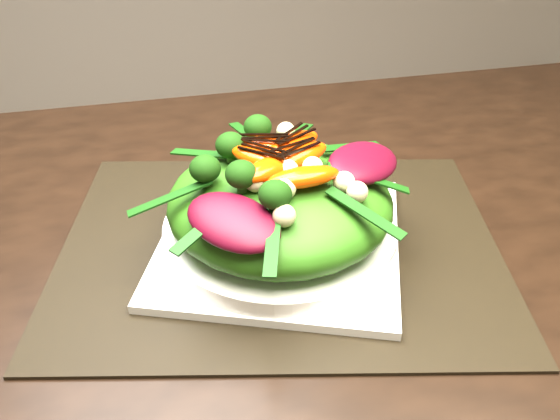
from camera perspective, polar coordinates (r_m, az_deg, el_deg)
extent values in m
cube|color=black|center=(0.57, -17.35, -11.00)|extent=(1.60, 0.90, 0.75)
cube|color=black|center=(0.61, 0.00, -3.33)|extent=(0.50, 0.42, 0.00)
cube|color=white|center=(0.60, 0.00, -2.86)|extent=(0.30, 0.30, 0.01)
cylinder|color=white|center=(0.60, 0.00, -1.86)|extent=(0.24, 0.24, 0.02)
ellipsoid|color=#2F6512|center=(0.58, 0.00, 0.84)|extent=(0.25, 0.25, 0.07)
ellipsoid|color=#410614|center=(0.57, 8.00, 4.56)|extent=(0.11, 0.10, 0.02)
ellipsoid|color=#F03603|center=(0.56, -2.61, 5.01)|extent=(0.07, 0.03, 0.02)
sphere|color=black|center=(0.56, -5.55, 5.68)|extent=(0.05, 0.05, 0.04)
sphere|color=beige|center=(0.52, 4.39, 2.08)|extent=(0.02, 0.02, 0.02)
cube|color=black|center=(0.55, -2.64, 5.87)|extent=(0.05, 0.00, 0.00)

